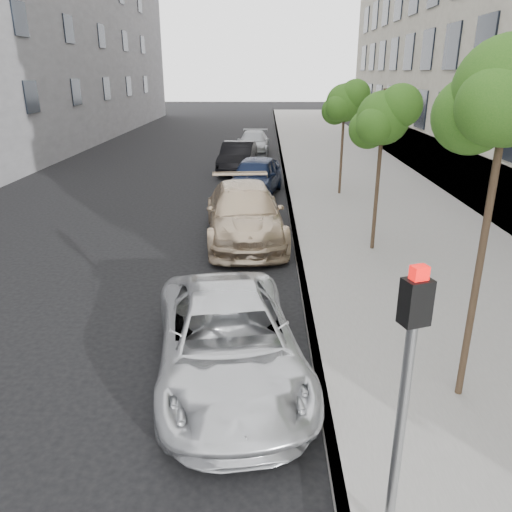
{
  "coord_description": "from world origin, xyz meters",
  "views": [
    {
      "loc": [
        0.3,
        -4.83,
        4.64
      ],
      "look_at": [
        0.13,
        3.64,
        1.5
      ],
      "focal_mm": 35.0,
      "sensor_mm": 36.0,
      "label": 1
    }
  ],
  "objects_px": {
    "tree_mid": "(384,118)",
    "sedan_rear": "(253,143)",
    "minivan": "(228,341)",
    "sedan_blue": "(255,177)",
    "tree_near": "(511,92)",
    "sedan_black": "(238,157)",
    "suv": "(244,213)",
    "signal_pole": "(406,379)",
    "tree_far": "(345,103)"
  },
  "relations": [
    {
      "from": "sedan_black",
      "to": "minivan",
      "type": "bearing_deg",
      "value": -82.99
    },
    {
      "from": "tree_mid",
      "to": "tree_far",
      "type": "relative_size",
      "value": 1.0
    },
    {
      "from": "tree_far",
      "to": "minivan",
      "type": "relative_size",
      "value": 0.9
    },
    {
      "from": "sedan_blue",
      "to": "tree_near",
      "type": "bearing_deg",
      "value": -66.92
    },
    {
      "from": "signal_pole",
      "to": "tree_far",
      "type": "bearing_deg",
      "value": 63.68
    },
    {
      "from": "suv",
      "to": "tree_near",
      "type": "bearing_deg",
      "value": -71.09
    },
    {
      "from": "tree_mid",
      "to": "suv",
      "type": "xyz_separation_m",
      "value": [
        -3.54,
        1.19,
        -2.78
      ]
    },
    {
      "from": "sedan_blue",
      "to": "sedan_black",
      "type": "distance_m",
      "value": 5.05
    },
    {
      "from": "tree_near",
      "to": "sedan_rear",
      "type": "relative_size",
      "value": 1.14
    },
    {
      "from": "tree_far",
      "to": "suv",
      "type": "bearing_deg",
      "value": -123.68
    },
    {
      "from": "minivan",
      "to": "sedan_blue",
      "type": "xyz_separation_m",
      "value": [
        0.16,
        12.6,
        0.09
      ]
    },
    {
      "from": "tree_mid",
      "to": "sedan_rear",
      "type": "bearing_deg",
      "value": 101.98
    },
    {
      "from": "signal_pole",
      "to": "suv",
      "type": "bearing_deg",
      "value": 80.39
    },
    {
      "from": "tree_near",
      "to": "sedan_rear",
      "type": "distance_m",
      "value": 24.39
    },
    {
      "from": "sedan_rear",
      "to": "minivan",
      "type": "bearing_deg",
      "value": -87.4
    },
    {
      "from": "minivan",
      "to": "suv",
      "type": "height_order",
      "value": "suv"
    },
    {
      "from": "tree_near",
      "to": "minivan",
      "type": "distance_m",
      "value": 5.17
    },
    {
      "from": "suv",
      "to": "tree_far",
      "type": "bearing_deg",
      "value": 50.49
    },
    {
      "from": "minivan",
      "to": "sedan_rear",
      "type": "height_order",
      "value": "minivan"
    },
    {
      "from": "signal_pole",
      "to": "sedan_rear",
      "type": "height_order",
      "value": "signal_pole"
    },
    {
      "from": "tree_far",
      "to": "suv",
      "type": "distance_m",
      "value": 6.96
    },
    {
      "from": "suv",
      "to": "sedan_black",
      "type": "distance_m",
      "value": 10.46
    },
    {
      "from": "sedan_blue",
      "to": "sedan_rear",
      "type": "relative_size",
      "value": 0.98
    },
    {
      "from": "tree_mid",
      "to": "tree_near",
      "type": "bearing_deg",
      "value": -90.0
    },
    {
      "from": "tree_mid",
      "to": "sedan_rear",
      "type": "xyz_separation_m",
      "value": [
        -3.68,
        17.32,
        -2.91
      ]
    },
    {
      "from": "tree_near",
      "to": "suv",
      "type": "distance_m",
      "value": 9.21
    },
    {
      "from": "minivan",
      "to": "tree_far",
      "type": "bearing_deg",
      "value": 64.82
    },
    {
      "from": "tree_near",
      "to": "minivan",
      "type": "xyz_separation_m",
      "value": [
        -3.5,
        0.56,
        -3.76
      ]
    },
    {
      "from": "tree_near",
      "to": "sedan_black",
      "type": "xyz_separation_m",
      "value": [
        -4.3,
        18.12,
        -3.71
      ]
    },
    {
      "from": "suv",
      "to": "sedan_black",
      "type": "xyz_separation_m",
      "value": [
        -0.76,
        10.43,
        -0.06
      ]
    },
    {
      "from": "tree_mid",
      "to": "sedan_rear",
      "type": "relative_size",
      "value": 0.95
    },
    {
      "from": "tree_far",
      "to": "suv",
      "type": "relative_size",
      "value": 0.8
    },
    {
      "from": "tree_mid",
      "to": "sedan_rear",
      "type": "distance_m",
      "value": 17.94
    },
    {
      "from": "tree_far",
      "to": "sedan_blue",
      "type": "xyz_separation_m",
      "value": [
        -3.34,
        0.16,
        -2.8
      ]
    },
    {
      "from": "sedan_blue",
      "to": "tree_mid",
      "type": "bearing_deg",
      "value": -54.52
    },
    {
      "from": "tree_near",
      "to": "suv",
      "type": "bearing_deg",
      "value": 114.74
    },
    {
      "from": "sedan_blue",
      "to": "minivan",
      "type": "bearing_deg",
      "value": -81.89
    },
    {
      "from": "suv",
      "to": "sedan_rear",
      "type": "bearing_deg",
      "value": 84.65
    },
    {
      "from": "suv",
      "to": "sedan_rear",
      "type": "height_order",
      "value": "suv"
    },
    {
      "from": "tree_mid",
      "to": "minivan",
      "type": "height_order",
      "value": "tree_mid"
    },
    {
      "from": "signal_pole",
      "to": "sedan_rear",
      "type": "xyz_separation_m",
      "value": [
        -2.04,
        26.26,
        -1.36
      ]
    },
    {
      "from": "signal_pole",
      "to": "sedan_black",
      "type": "xyz_separation_m",
      "value": [
        -2.67,
        20.56,
        -1.3
      ]
    },
    {
      "from": "tree_far",
      "to": "sedan_rear",
      "type": "height_order",
      "value": "tree_far"
    },
    {
      "from": "tree_mid",
      "to": "sedan_black",
      "type": "xyz_separation_m",
      "value": [
        -4.3,
        11.62,
        -2.85
      ]
    },
    {
      "from": "signal_pole",
      "to": "sedan_rear",
      "type": "distance_m",
      "value": 26.37
    },
    {
      "from": "tree_mid",
      "to": "signal_pole",
      "type": "height_order",
      "value": "tree_mid"
    },
    {
      "from": "tree_near",
      "to": "tree_far",
      "type": "distance_m",
      "value": 13.03
    },
    {
      "from": "tree_mid",
      "to": "signal_pole",
      "type": "relative_size",
      "value": 1.42
    },
    {
      "from": "tree_near",
      "to": "sedan_rear",
      "type": "bearing_deg",
      "value": 98.77
    },
    {
      "from": "signal_pole",
      "to": "sedan_blue",
      "type": "xyz_separation_m",
      "value": [
        -1.71,
        15.6,
        -1.26
      ]
    }
  ]
}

